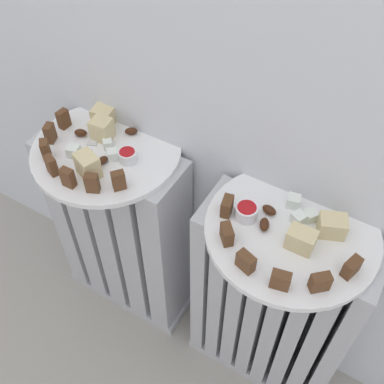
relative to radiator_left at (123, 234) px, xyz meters
The scene contains 36 objects.
radiator_left is the anchor object (origin of this frame).
radiator_right 0.41m from the radiator_left, ahead, with size 0.35×0.13×0.56m.
plate_left 0.29m from the radiator_left, behind, with size 0.31×0.31×0.01m, color white.
plate_right 0.50m from the radiator_left, ahead, with size 0.31×0.31×0.01m, color white.
dark_cake_slice_left_0 0.34m from the radiator_left, behind, with size 0.02×0.02×0.04m, color #56351E.
dark_cake_slice_left_1 0.34m from the radiator_left, 160.55° to the right, with size 0.02×0.02×0.04m, color #56351E.
dark_cake_slice_left_2 0.34m from the radiator_left, 136.42° to the right, with size 0.02×0.02×0.04m, color #56351E.
dark_cake_slice_left_3 0.34m from the radiator_left, 112.29° to the right, with size 0.02×0.02×0.04m, color #56351E.
dark_cake_slice_left_4 0.34m from the radiator_left, 88.16° to the right, with size 0.02×0.02×0.04m, color #56351E.
dark_cake_slice_left_5 0.34m from the radiator_left, 64.02° to the right, with size 0.02×0.02×0.04m, color #56351E.
dark_cake_slice_left_6 0.34m from the radiator_left, 39.89° to the right, with size 0.02×0.02×0.04m, color #56351E.
marble_cake_slice_left_0 0.32m from the radiator_left, 137.47° to the left, with size 0.04×0.04×0.05m, color beige.
marble_cake_slice_left_1 0.33m from the radiator_left, 76.42° to the right, with size 0.05×0.03×0.05m, color beige.
marble_cake_slice_left_2 0.33m from the radiator_left, 129.27° to the left, with size 0.04×0.04×0.04m, color beige.
turkish_delight_left_0 0.32m from the radiator_left, 129.69° to the right, with size 0.02×0.02×0.02m, color white.
turkish_delight_left_1 0.31m from the radiator_left, 46.36° to the left, with size 0.02×0.02×0.02m, color white.
turkish_delight_left_2 0.31m from the radiator_left, 28.96° to the right, with size 0.02×0.02×0.02m, color white.
medjool_date_left_0 0.31m from the radiator_left, 71.76° to the left, with size 0.03×0.01×0.02m, color #3D1E0F.
medjool_date_left_1 0.31m from the radiator_left, behind, with size 0.03×0.02×0.02m, color #3D1E0F.
medjool_date_left_2 0.31m from the radiator_left, 60.75° to the right, with size 0.02×0.02×0.01m, color #3D1E0F.
jam_bowl_left 0.32m from the radiator_left, ahead, with size 0.04×0.04×0.02m.
dark_cake_slice_right_0 0.43m from the radiator_left, ahead, with size 0.03×0.02×0.03m, color #56351E.
dark_cake_slice_right_1 0.46m from the radiator_left, 14.12° to the right, with size 0.03×0.02×0.03m, color #56351E.
dark_cake_slice_right_2 0.50m from the radiator_left, 17.04° to the right, with size 0.03×0.02×0.03m, color #56351E.
dark_cake_slice_right_3 0.55m from the radiator_left, 15.12° to the right, with size 0.03×0.02×0.03m, color #56351E.
dark_cake_slice_right_4 0.59m from the radiator_left, 10.35° to the right, with size 0.03×0.02×0.03m, color #56351E.
dark_cake_slice_right_5 0.61m from the radiator_left, ahead, with size 0.03×0.02×0.03m, color #56351E.
marble_cake_slice_right_0 0.57m from the radiator_left, ahead, with size 0.05×0.04×0.04m, color beige.
marble_cake_slice_right_1 0.54m from the radiator_left, ahead, with size 0.05×0.03×0.04m, color beige.
turkish_delight_right_0 0.53m from the radiator_left, ahead, with size 0.02×0.02×0.02m, color white.
turkish_delight_right_1 0.50m from the radiator_left, ahead, with size 0.02×0.02×0.02m, color white.
turkish_delight_right_2 0.51m from the radiator_left, ahead, with size 0.02×0.02×0.02m, color white.
medjool_date_right_0 0.47m from the radiator_left, ahead, with size 0.03×0.02×0.02m, color #3D1E0F.
medjool_date_right_1 0.48m from the radiator_left, ahead, with size 0.03×0.02×0.02m, color #3D1E0F.
jam_bowl_right 0.45m from the radiator_left, ahead, with size 0.04×0.04×0.03m.
fork 0.30m from the radiator_left, 132.86° to the right, with size 0.05×0.09×0.00m.
Camera 1 is at (0.30, -0.23, 1.22)m, focal length 43.16 mm.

